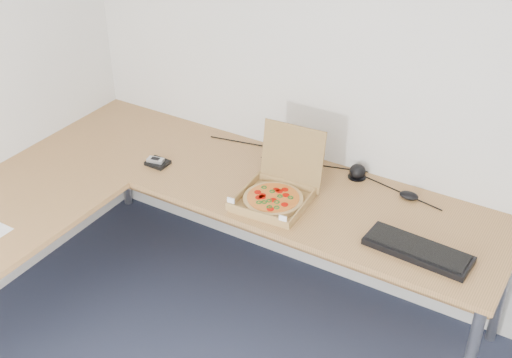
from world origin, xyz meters
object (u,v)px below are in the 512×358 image
Objects in this scene: desk at (156,208)px; wallet at (158,163)px; drinking_glass at (305,164)px; pizza_box at (275,195)px; keyboard at (418,250)px.

wallet is (-0.21, 0.29, 0.04)m from desk.
drinking_glass is at bearing 23.68° from wallet.
pizza_box is 0.81× the size of keyboard.
wallet is (-0.71, -0.30, -0.06)m from drinking_glass.
pizza_box reaches higher than keyboard.
wallet is at bearing 126.40° from desk.
desk is 18.77× the size of drinking_glass.
pizza_box reaches higher than desk.
desk is at bearing -52.83° from wallet.
desk is 0.57m from pizza_box.
pizza_box is at bearing 2.19° from wallet.
desk is 5.46× the size of keyboard.
pizza_box is at bearing -92.67° from drinking_glass.
desk is at bearing -163.57° from keyboard.
desk is 1.23m from keyboard.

